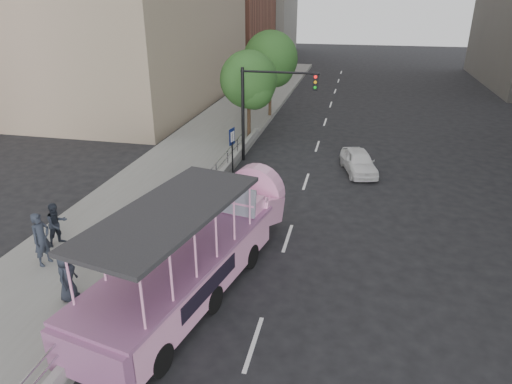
{
  "coord_description": "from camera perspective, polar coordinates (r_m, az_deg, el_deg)",
  "views": [
    {
      "loc": [
        3.18,
        -11.5,
        8.76
      ],
      "look_at": [
        -0.0,
        2.82,
        2.37
      ],
      "focal_mm": 32.0,
      "sensor_mm": 36.0,
      "label": 1
    }
  ],
  "objects": [
    {
      "name": "traffic_signal",
      "position": [
        25.05,
        1.04,
        11.4
      ],
      "size": [
        4.2,
        0.32,
        5.2
      ],
      "color": "black",
      "rests_on": "ground"
    },
    {
      "name": "street_tree_near",
      "position": [
        28.61,
        -0.76,
        13.58
      ],
      "size": [
        3.52,
        3.52,
        5.72
      ],
      "color": "#352218",
      "rests_on": "ground"
    },
    {
      "name": "pedestrian_near",
      "position": [
        16.89,
        -25.24,
        -5.35
      ],
      "size": [
        0.57,
        0.76,
        1.89
      ],
      "primitive_type": "imported",
      "rotation": [
        0.0,
        0.0,
        1.4
      ],
      "color": "#242A35",
      "rests_on": "sidewalk"
    },
    {
      "name": "pedestrian_mid",
      "position": [
        18.04,
        -23.63,
        -3.69
      ],
      "size": [
        0.88,
        0.97,
        1.62
      ],
      "primitive_type": "imported",
      "rotation": [
        0.0,
        0.0,
        1.15
      ],
      "color": "#242A35",
      "rests_on": "sidewalk"
    },
    {
      "name": "sidewalk",
      "position": [
        24.82,
        -9.4,
        2.91
      ],
      "size": [
        5.5,
        80.0,
        0.3
      ],
      "primitive_type": "cube",
      "color": "gray",
      "rests_on": "ground"
    },
    {
      "name": "pedestrian_far",
      "position": [
        14.83,
        -22.59,
        -9.65
      ],
      "size": [
        0.6,
        0.83,
        1.58
      ],
      "primitive_type": "imported",
      "rotation": [
        0.0,
        0.0,
        1.7
      ],
      "color": "#242A35",
      "rests_on": "sidewalk"
    },
    {
      "name": "car",
      "position": [
        24.79,
        12.71,
        3.74
      ],
      "size": [
        2.32,
        3.83,
        1.22
      ],
      "primitive_type": "imported",
      "rotation": [
        0.0,
        0.0,
        0.26
      ],
      "color": "white",
      "rests_on": "ground"
    },
    {
      "name": "ground",
      "position": [
        14.8,
        -2.42,
        -12.78
      ],
      "size": [
        160.0,
        160.0,
        0.0
      ],
      "primitive_type": "plane",
      "color": "black"
    },
    {
      "name": "duck_boat",
      "position": [
        14.81,
        -7.1,
        -7.26
      ],
      "size": [
        4.31,
        10.19,
        3.29
      ],
      "color": "black",
      "rests_on": "ground"
    },
    {
      "name": "parking_sign",
      "position": [
        23.27,
        -2.99,
        5.69
      ],
      "size": [
        0.14,
        0.58,
        2.59
      ],
      "color": "black",
      "rests_on": "ground"
    },
    {
      "name": "kerb_wall",
      "position": [
        17.05,
        -10.95,
        -6.01
      ],
      "size": [
        0.24,
        30.0,
        0.36
      ],
      "primitive_type": "cube",
      "color": "#ABABA6",
      "rests_on": "sidewalk"
    },
    {
      "name": "street_tree_far",
      "position": [
        34.3,
        1.96,
        16.06
      ],
      "size": [
        3.97,
        3.97,
        6.45
      ],
      "color": "#352218",
      "rests_on": "ground"
    },
    {
      "name": "guardrail",
      "position": [
        16.73,
        -11.12,
        -4.03
      ],
      "size": [
        0.07,
        22.0,
        0.71
      ],
      "color": "#B2B2B6",
      "rests_on": "kerb_wall"
    }
  ]
}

